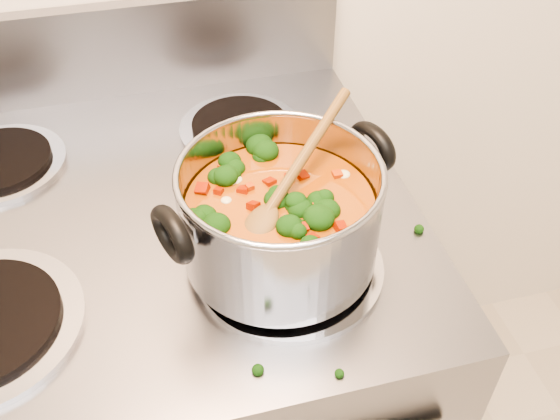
% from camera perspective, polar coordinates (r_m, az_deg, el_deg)
% --- Properties ---
extents(electric_range, '(0.79, 0.71, 1.08)m').
position_cam_1_polar(electric_range, '(1.25, -9.96, -15.53)').
color(electric_range, gray).
rests_on(electric_range, ground).
extents(stockpot, '(0.31, 0.25, 0.15)m').
position_cam_1_polar(stockpot, '(0.76, 0.01, -0.58)').
color(stockpot, '#9999A0').
rests_on(stockpot, electric_range).
extents(wooden_spoon, '(0.19, 0.19, 0.09)m').
position_cam_1_polar(wooden_spoon, '(0.73, 0.34, 2.05)').
color(wooden_spoon, brown).
rests_on(wooden_spoon, stockpot).
extents(cooktop_crumbs, '(0.15, 0.21, 0.01)m').
position_cam_1_polar(cooktop_crumbs, '(0.76, -6.31, -9.34)').
color(cooktop_crumbs, black).
rests_on(cooktop_crumbs, electric_range).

